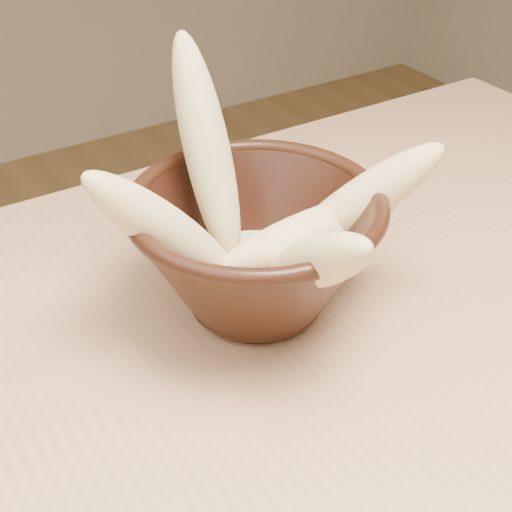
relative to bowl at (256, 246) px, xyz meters
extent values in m
cube|color=tan|center=(-0.08, -0.14, -0.08)|extent=(1.20, 0.80, 0.04)
cylinder|color=tan|center=(0.46, 0.20, -0.46)|extent=(0.05, 0.05, 0.71)
cylinder|color=black|center=(0.00, 0.00, -0.05)|extent=(0.08, 0.08, 0.01)
cylinder|color=black|center=(0.00, 0.00, -0.04)|extent=(0.08, 0.08, 0.01)
torus|color=black|center=(0.00, 0.00, 0.04)|extent=(0.19, 0.19, 0.01)
cylinder|color=beige|center=(0.00, 0.00, -0.03)|extent=(0.11, 0.11, 0.01)
ellipsoid|color=#FAD793|center=(-0.01, 0.06, 0.06)|extent=(0.05, 0.12, 0.17)
ellipsoid|color=#FAD793|center=(-0.07, 0.01, 0.03)|extent=(0.13, 0.06, 0.13)
ellipsoid|color=#FAD793|center=(0.08, -0.03, 0.03)|extent=(0.14, 0.10, 0.12)
ellipsoid|color=#FAD793|center=(0.04, -0.02, 0.01)|extent=(0.16, 0.05, 0.05)
ellipsoid|color=#FAD793|center=(0.00, -0.07, 0.03)|extent=(0.05, 0.14, 0.12)
camera|label=1|loc=(-0.23, -0.37, 0.30)|focal=50.00mm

